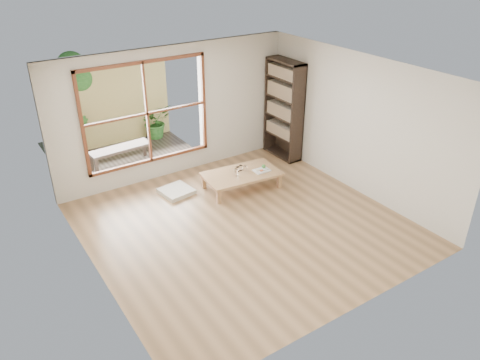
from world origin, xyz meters
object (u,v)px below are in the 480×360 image
object	(u,v)px
food_tray	(262,169)
garden_bench	(121,150)
bookshelf	(284,110)
low_table	(242,175)

from	to	relation	value
food_tray	garden_bench	xyz separation A→B (m)	(-2.00, 2.34, 0.03)
bookshelf	food_tray	size ratio (longest dim) A/B	6.79
low_table	garden_bench	size ratio (longest dim) A/B	1.16
bookshelf	low_table	bearing A→B (deg)	-154.24
food_tray	garden_bench	world-z (taller)	garden_bench
bookshelf	garden_bench	world-z (taller)	bookshelf
garden_bench	bookshelf	bearing A→B (deg)	-27.92
low_table	food_tray	distance (m)	0.42
low_table	garden_bench	distance (m)	2.73
low_table	food_tray	bearing A→B (deg)	-12.33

